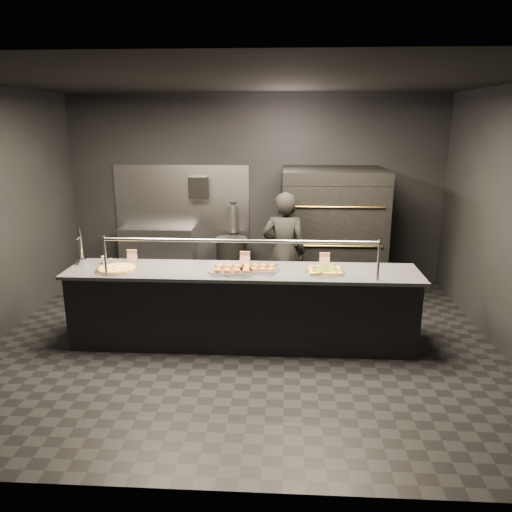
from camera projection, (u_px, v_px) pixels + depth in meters
The scene contains 15 objects.
room at pixel (240, 220), 5.69m from camera, with size 6.04×6.00×3.00m.
service_counter at pixel (242, 307), 5.91m from camera, with size 4.10×0.78×1.37m.
pizza_oven at pixel (332, 232), 7.54m from camera, with size 1.50×1.23×1.91m.
prep_shelf at pixel (158, 254), 8.24m from camera, with size 1.20×0.35×0.90m, color #99999E.
towel_dispenser at pixel (199, 188), 7.97m from camera, with size 0.30×0.20×0.35m, color black.
fire_extinguisher at pixel (233, 218), 8.08m from camera, with size 0.14×0.14×0.51m.
beer_tap at pixel (81, 253), 5.98m from camera, with size 0.12×0.18×0.48m.
round_pizza at pixel (117, 269), 5.78m from camera, with size 0.49×0.49×0.03m.
slider_tray_a at pixel (233, 270), 5.69m from camera, with size 0.56×0.48×0.07m.
slider_tray_b at pixel (259, 269), 5.75m from camera, with size 0.50×0.44×0.07m.
square_pizza at pixel (325, 271), 5.70m from camera, with size 0.46×0.46×0.05m.
condiment_jar at pixel (106, 260), 6.04m from camera, with size 0.14×0.05×0.09m.
tent_cards at pixel (233, 257), 6.05m from camera, with size 2.47×0.04×0.15m.
trash_bin at pixel (232, 262), 7.95m from camera, with size 0.48×0.48×0.80m, color black.
worker at pixel (284, 252), 6.90m from camera, with size 0.61×0.40×1.67m, color black.
Camera 1 is at (0.48, -5.52, 2.61)m, focal length 35.00 mm.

